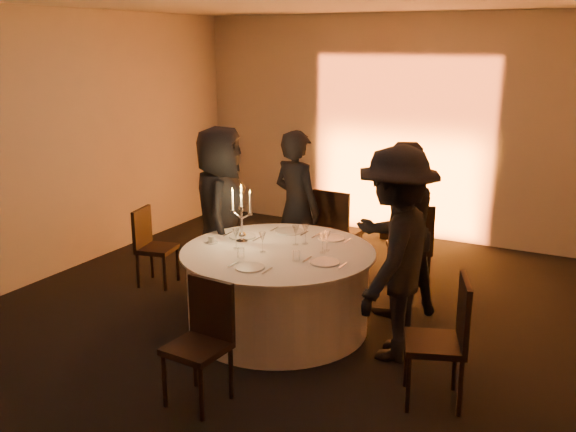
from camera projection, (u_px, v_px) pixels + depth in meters
The scene contains 29 objects.
floor at pixel (278, 327), 6.11m from camera, with size 7.00×7.00×0.00m, color black.
wall_back at pixel (402, 127), 8.70m from camera, with size 7.00×7.00×0.00m, color beige.
wall_left at pixel (39, 147), 7.06m from camera, with size 7.00×7.00×0.00m, color beige.
uplighter_fixture at pixel (390, 235), 8.82m from camera, with size 0.25×0.12×0.10m, color black.
banquet_table at pixel (278, 289), 6.01m from camera, with size 1.80×1.80×0.77m.
chair_left at pixel (151, 242), 7.08m from camera, with size 0.45×0.45×0.86m.
chair_back_left at pixel (335, 228), 7.30m from camera, with size 0.47×0.47×1.02m.
chair_back_right at pixel (411, 243), 6.82m from camera, with size 0.58×0.58×0.99m.
chair_right at pixel (446, 334), 4.70m from camera, with size 0.55×0.55×0.98m.
chair_front at pixel (203, 335), 4.76m from camera, with size 0.44×0.44×0.93m.
guest_left at pixel (220, 212), 6.72m from camera, with size 0.88×0.57×1.80m, color black.
guest_back_left at pixel (297, 208), 7.02m from camera, with size 0.63×0.41×1.72m, color black.
guest_back_right at pixel (398, 229), 6.23m from camera, with size 0.84×0.65×1.72m, color black.
guest_right at pixel (396, 254), 5.35m from camera, with size 1.18×0.68×1.83m, color black.
plate_left at pixel (242, 235), 6.30m from camera, with size 0.36×0.27×0.08m.
plate_back_left at pixel (289, 231), 6.48m from camera, with size 0.36×0.29×0.01m.
plate_back_right at pixel (331, 238), 6.25m from camera, with size 0.36×0.26×0.01m.
plate_right at pixel (325, 262), 5.57m from camera, with size 0.36×0.26×0.01m.
plate_front at pixel (250, 267), 5.44m from camera, with size 0.36×0.25×0.01m.
coffee_cup at pixel (212, 240), 6.12m from camera, with size 0.11×0.11×0.07m.
candelabra at pixel (242, 222), 6.09m from camera, with size 0.24×0.12×0.57m.
wine_glass_a at pixel (305, 230), 6.05m from camera, with size 0.07×0.07×0.19m.
wine_glass_b at pixel (323, 238), 5.80m from camera, with size 0.07×0.07×0.19m.
wine_glass_c at pixel (262, 238), 5.82m from camera, with size 0.07×0.07×0.19m.
wine_glass_d at pixel (296, 231), 6.02m from camera, with size 0.07×0.07×0.19m.
wine_glass_e at pixel (236, 234), 5.92m from camera, with size 0.07×0.07×0.19m.
wine_glass_f at pixel (327, 236), 5.86m from camera, with size 0.07×0.07×0.19m.
tumbler_a at pixel (296, 256), 5.61m from camera, with size 0.07×0.07×0.09m, color white.
tumbler_b at pixel (241, 253), 5.69m from camera, with size 0.07×0.07×0.09m, color white.
Camera 1 is at (2.71, -4.92, 2.63)m, focal length 40.00 mm.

